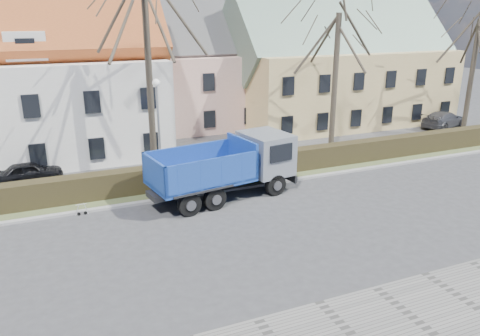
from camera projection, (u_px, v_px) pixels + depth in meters
name	position (u px, v px, depth m)	size (l,w,h in m)	color
ground	(245.00, 229.00, 20.48)	(120.00, 120.00, 0.00)	#3A3B3D
curb_far	(210.00, 192.00, 24.48)	(80.00, 0.30, 0.12)	#979693
grass_strip	(200.00, 183.00, 25.88)	(80.00, 3.00, 0.10)	#4C5932
hedge	(201.00, 174.00, 25.51)	(60.00, 0.90, 1.30)	#2B2515
building_pink	(192.00, 77.00, 38.16)	(10.80, 8.80, 8.00)	#DBAA9A
building_yellow	(337.00, 71.00, 39.90)	(18.80, 10.80, 8.50)	#D5B875
tree_1	(148.00, 65.00, 25.16)	(9.20, 9.20, 12.65)	#3C352A
tree_2	(336.00, 70.00, 29.86)	(8.00, 8.00, 11.00)	#3C352A
tree_3	(473.00, 66.00, 34.39)	(7.60, 7.60, 10.45)	#3C352A
dump_truck	(219.00, 169.00, 23.39)	(7.83, 2.91, 3.13)	#153994
streetlight	(159.00, 132.00, 24.94)	(0.46, 0.46, 5.84)	#9E9FA1
cart_frame	(77.00, 209.00, 21.70)	(0.69, 0.39, 0.63)	silver
parked_car_a	(30.00, 172.00, 25.92)	(1.38, 3.44, 1.17)	black
parked_car_b	(444.00, 119.00, 38.31)	(1.88, 4.62, 1.34)	#3E3F42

